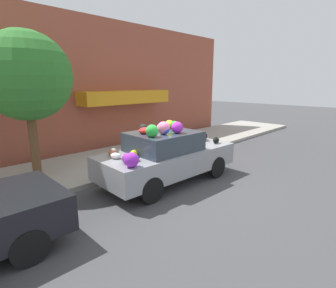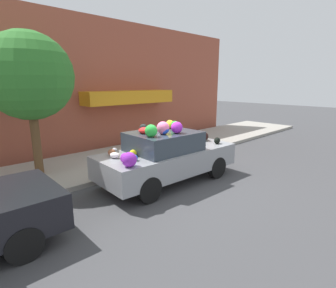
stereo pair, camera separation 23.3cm
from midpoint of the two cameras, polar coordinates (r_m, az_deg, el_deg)
ground_plane at (r=7.73m, az=-1.13°, el=-7.92°), size 60.00×60.00×0.00m
sidewalk_curb at (r=9.72m, az=-12.39°, el=-3.35°), size 24.00×3.20×0.14m
building_facade at (r=11.32m, az=-18.80°, el=11.85°), size 18.00×1.20×5.39m
street_tree at (r=8.21m, az=-29.24°, el=12.70°), size 2.39×2.39×4.02m
fire_hydrant at (r=8.26m, az=-12.47°, el=-3.31°), size 0.20×0.20×0.70m
art_car at (r=7.42m, az=-1.17°, el=-2.45°), size 4.15×1.86×1.80m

